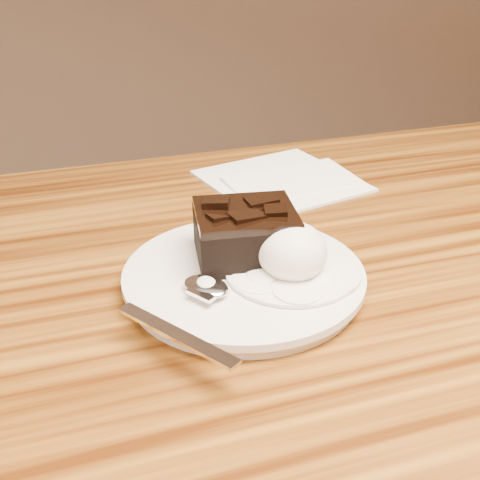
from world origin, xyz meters
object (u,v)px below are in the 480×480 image
object	(u,v)px
ice_cream_scoop	(292,251)
spoon	(206,288)
brownie	(245,237)
napkin	(281,180)
plate	(244,279)

from	to	relation	value
ice_cream_scoop	spoon	world-z (taller)	ice_cream_scoop
brownie	spoon	xyz separation A→B (m)	(-0.05, -0.04, -0.01)
brownie	spoon	distance (m)	0.07
brownie	napkin	distance (m)	0.21
plate	napkin	size ratio (longest dim) A/B	1.26
spoon	napkin	xyz separation A→B (m)	(0.15, 0.23, -0.02)
brownie	napkin	xyz separation A→B (m)	(0.11, 0.18, -0.03)
plate	spoon	xyz separation A→B (m)	(-0.04, -0.02, 0.01)
ice_cream_scoop	napkin	bearing A→B (deg)	70.28
spoon	napkin	size ratio (longest dim) A/B	1.00
napkin	plate	bearing A→B (deg)	-119.22
ice_cream_scoop	plate	bearing A→B (deg)	157.80
plate	brownie	world-z (taller)	brownie
brownie	spoon	size ratio (longest dim) A/B	0.52
spoon	ice_cream_scoop	bearing A→B (deg)	-26.72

